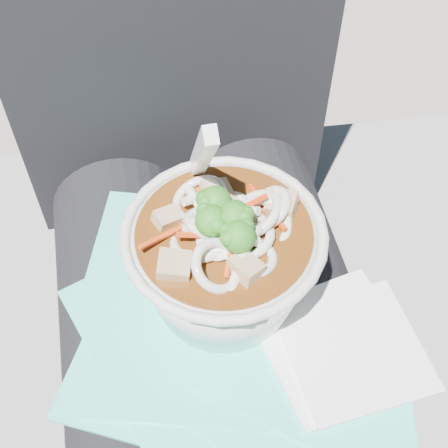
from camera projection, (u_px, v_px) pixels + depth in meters
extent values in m
cube|color=slate|center=(202.00, 363.00, 0.96)|extent=(1.03, 0.57, 0.47)
cylinder|color=black|center=(141.00, 378.00, 0.62)|extent=(0.15, 0.48, 0.15)
cylinder|color=black|center=(297.00, 348.00, 0.64)|extent=(0.15, 0.48, 0.15)
cube|color=#33D6BB|center=(267.00, 373.00, 0.54)|extent=(0.21, 0.21, 0.00)
cube|color=#33D6BB|center=(229.00, 389.00, 0.53)|extent=(0.18, 0.20, 0.00)
cube|color=#33D6BB|center=(227.00, 334.00, 0.56)|extent=(0.15, 0.15, 0.00)
cube|color=#33D6BB|center=(233.00, 331.00, 0.56)|extent=(0.21, 0.21, 0.00)
cube|color=#33D6BB|center=(321.00, 416.00, 0.51)|extent=(0.19, 0.19, 0.00)
cube|color=#33D6BB|center=(164.00, 246.00, 0.61)|extent=(0.17, 0.16, 0.00)
cube|color=#33D6BB|center=(143.00, 357.00, 0.53)|extent=(0.17, 0.18, 0.00)
cube|color=#33D6BB|center=(206.00, 325.00, 0.55)|extent=(0.26, 0.26, 0.00)
cube|color=#33D6BB|center=(279.00, 398.00, 0.51)|extent=(0.20, 0.20, 0.00)
cube|color=#33D6BB|center=(182.00, 355.00, 0.53)|extent=(0.18, 0.16, 0.00)
cube|color=#33D6BB|center=(260.00, 338.00, 0.54)|extent=(0.20, 0.20, 0.00)
cube|color=white|center=(336.00, 345.00, 0.53)|extent=(0.14, 0.14, 0.00)
cube|color=white|center=(355.00, 349.00, 0.52)|extent=(0.12, 0.12, 0.00)
torus|color=silver|center=(224.00, 233.00, 0.49)|extent=(0.17, 0.17, 0.01)
cylinder|color=#4D260B|center=(224.00, 236.00, 0.50)|extent=(0.14, 0.14, 0.01)
torus|color=silver|center=(269.00, 208.00, 0.50)|extent=(0.04, 0.05, 0.04)
torus|color=silver|center=(223.00, 227.00, 0.49)|extent=(0.04, 0.04, 0.03)
torus|color=silver|center=(209.00, 223.00, 0.49)|extent=(0.06, 0.06, 0.02)
torus|color=silver|center=(214.00, 215.00, 0.49)|extent=(0.07, 0.06, 0.05)
torus|color=silver|center=(244.00, 222.00, 0.49)|extent=(0.05, 0.05, 0.03)
torus|color=silver|center=(229.00, 207.00, 0.51)|extent=(0.05, 0.05, 0.02)
torus|color=silver|center=(229.00, 226.00, 0.49)|extent=(0.06, 0.05, 0.04)
torus|color=silver|center=(251.00, 257.00, 0.48)|extent=(0.06, 0.06, 0.02)
torus|color=silver|center=(246.00, 237.00, 0.49)|extent=(0.06, 0.05, 0.02)
torus|color=silver|center=(252.00, 215.00, 0.50)|extent=(0.06, 0.06, 0.04)
torus|color=silver|center=(223.00, 220.00, 0.49)|extent=(0.06, 0.06, 0.03)
torus|color=silver|center=(203.00, 239.00, 0.49)|extent=(0.08, 0.08, 0.03)
torus|color=silver|center=(199.00, 199.00, 0.51)|extent=(0.07, 0.07, 0.03)
torus|color=silver|center=(196.00, 214.00, 0.50)|extent=(0.05, 0.04, 0.04)
torus|color=silver|center=(218.00, 266.00, 0.46)|extent=(0.05, 0.06, 0.04)
torus|color=silver|center=(261.00, 225.00, 0.49)|extent=(0.06, 0.06, 0.03)
cylinder|color=silver|center=(226.00, 208.00, 0.50)|extent=(0.01, 0.04, 0.02)
cylinder|color=silver|center=(239.00, 266.00, 0.47)|extent=(0.03, 0.04, 0.03)
cylinder|color=silver|center=(241.00, 211.00, 0.50)|extent=(0.03, 0.03, 0.02)
cylinder|color=silver|center=(250.00, 232.00, 0.48)|extent=(0.01, 0.03, 0.01)
cylinder|color=silver|center=(198.00, 204.00, 0.50)|extent=(0.02, 0.03, 0.02)
cylinder|color=silver|center=(204.00, 196.00, 0.51)|extent=(0.04, 0.02, 0.02)
cylinder|color=#6AA34F|center=(234.00, 226.00, 0.49)|extent=(0.01, 0.01, 0.02)
sphere|color=#1A6316|center=(234.00, 217.00, 0.48)|extent=(0.03, 0.03, 0.03)
sphere|color=#1A6316|center=(224.00, 218.00, 0.47)|extent=(0.01, 0.01, 0.01)
sphere|color=#1A6316|center=(246.00, 214.00, 0.47)|extent=(0.01, 0.01, 0.01)
sphere|color=#1A6316|center=(244.00, 218.00, 0.47)|extent=(0.01, 0.01, 0.01)
sphere|color=#1A6316|center=(244.00, 220.00, 0.47)|extent=(0.01, 0.01, 0.01)
cylinder|color=#6AA34F|center=(215.00, 212.00, 0.50)|extent=(0.01, 0.01, 0.02)
sphere|color=#1A6316|center=(215.00, 202.00, 0.49)|extent=(0.03, 0.03, 0.03)
sphere|color=#1A6316|center=(206.00, 203.00, 0.48)|extent=(0.01, 0.01, 0.01)
sphere|color=#1A6316|center=(205.00, 197.00, 0.49)|extent=(0.01, 0.01, 0.01)
sphere|color=#1A6316|center=(220.00, 209.00, 0.48)|extent=(0.01, 0.01, 0.01)
sphere|color=#1A6316|center=(204.00, 199.00, 0.48)|extent=(0.01, 0.01, 0.01)
cylinder|color=#6AA34F|center=(212.00, 231.00, 0.48)|extent=(0.01, 0.01, 0.02)
sphere|color=#1A6316|center=(212.00, 221.00, 0.47)|extent=(0.03, 0.03, 0.03)
sphere|color=#1A6316|center=(205.00, 210.00, 0.48)|extent=(0.01, 0.01, 0.01)
sphere|color=#1A6316|center=(212.00, 210.00, 0.48)|extent=(0.01, 0.01, 0.01)
sphere|color=#1A6316|center=(217.00, 226.00, 0.47)|extent=(0.01, 0.01, 0.01)
sphere|color=#1A6316|center=(223.00, 219.00, 0.47)|extent=(0.01, 0.01, 0.01)
cylinder|color=#6AA34F|center=(238.00, 246.00, 0.48)|extent=(0.01, 0.01, 0.02)
sphere|color=#1A6316|center=(239.00, 237.00, 0.47)|extent=(0.03, 0.03, 0.03)
sphere|color=#1A6316|center=(244.00, 227.00, 0.47)|extent=(0.01, 0.01, 0.01)
sphere|color=#1A6316|center=(228.00, 238.00, 0.46)|extent=(0.01, 0.01, 0.01)
sphere|color=#1A6316|center=(246.00, 226.00, 0.47)|extent=(0.01, 0.01, 0.01)
sphere|color=#1A6316|center=(228.00, 231.00, 0.47)|extent=(0.01, 0.01, 0.01)
cube|color=#E94313|center=(214.00, 236.00, 0.48)|extent=(0.06, 0.01, 0.01)
cube|color=#E94313|center=(233.00, 245.00, 0.47)|extent=(0.02, 0.05, 0.01)
cube|color=#E94313|center=(273.00, 207.00, 0.50)|extent=(0.04, 0.01, 0.01)
cube|color=#E94313|center=(235.00, 237.00, 0.48)|extent=(0.01, 0.05, 0.01)
cube|color=#E94313|center=(206.00, 212.00, 0.50)|extent=(0.01, 0.05, 0.01)
cube|color=#E94313|center=(267.00, 207.00, 0.50)|extent=(0.02, 0.06, 0.01)
cube|color=#E94313|center=(166.00, 235.00, 0.49)|extent=(0.05, 0.03, 0.02)
cube|color=#E94313|center=(234.00, 212.00, 0.49)|extent=(0.06, 0.01, 0.02)
cube|color=#A3845C|center=(282.00, 205.00, 0.50)|extent=(0.03, 0.03, 0.02)
cube|color=#A3845C|center=(218.00, 195.00, 0.51)|extent=(0.03, 0.03, 0.02)
cube|color=#A3845C|center=(167.00, 218.00, 0.50)|extent=(0.03, 0.02, 0.02)
cube|color=#A3845C|center=(174.00, 266.00, 0.47)|extent=(0.03, 0.03, 0.02)
cube|color=#A3845C|center=(246.00, 268.00, 0.46)|extent=(0.03, 0.03, 0.02)
ellipsoid|color=white|center=(215.00, 241.00, 0.48)|extent=(0.03, 0.04, 0.01)
cube|color=white|center=(203.00, 153.00, 0.47)|extent=(0.01, 0.08, 0.12)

